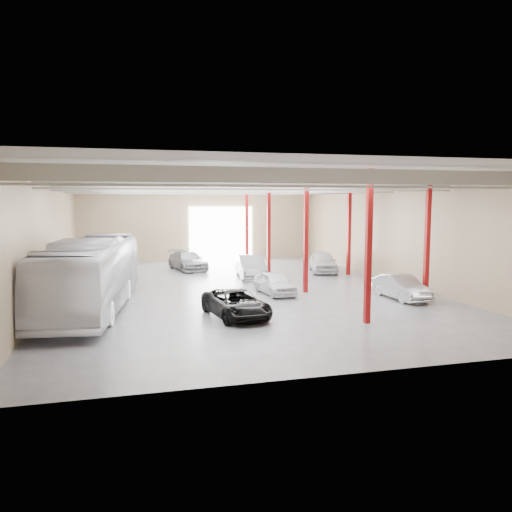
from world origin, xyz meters
name	(u,v)px	position (x,y,z in m)	size (l,w,h in m)	color
depot_shell	(238,210)	(0.13, 0.48, 4.98)	(22.12, 32.12, 7.06)	#4E4E53
coach_bus	(92,274)	(-8.50, -3.91, 1.85)	(3.11, 13.28, 3.70)	white
black_sedan	(236,303)	(-1.75, -7.32, 0.67)	(2.21, 4.80, 1.33)	black
car_row_a	(275,283)	(1.80, -2.12, 0.66)	(1.56, 3.89, 1.33)	white
car_row_b	(251,266)	(2.00, 4.50, 0.82)	(1.74, 4.98, 1.64)	#A3A3A8
car_row_c	(188,261)	(-1.94, 9.70, 0.75)	(2.10, 5.17, 1.50)	gray
car_right_near	(401,287)	(8.30, -5.43, 0.69)	(1.46, 4.20, 1.38)	#A2A3A7
car_right_far	(323,262)	(8.16, 5.72, 0.81)	(1.91, 4.75, 1.62)	silver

